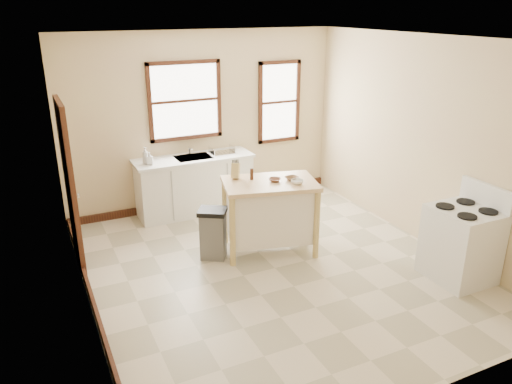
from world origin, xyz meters
TOP-DOWN VIEW (x-y plane):
  - floor at (0.00, 0.00)m, footprint 5.00×5.00m
  - ceiling at (0.00, 0.00)m, footprint 5.00×5.00m
  - wall_back at (0.00, 2.50)m, footprint 4.50×0.04m
  - wall_left at (-2.25, 0.00)m, footprint 0.04×5.00m
  - wall_right at (2.25, 0.00)m, footprint 0.04×5.00m
  - window_main at (-0.30, 2.48)m, footprint 1.17×0.06m
  - window_side at (1.35, 2.48)m, footprint 0.77×0.06m
  - door_left at (-2.21, 1.30)m, footprint 0.06×0.90m
  - baseboard_back at (0.00, 2.47)m, footprint 4.50×0.04m
  - baseboard_left at (-2.22, 0.00)m, footprint 0.04×5.00m
  - sink_counter at (-0.30, 2.20)m, footprint 1.86×0.62m
  - faucet at (-0.30, 2.38)m, footprint 0.03×0.03m
  - soap_bottle_a at (-1.05, 2.18)m, footprint 0.13×0.13m
  - soap_bottle_b at (-1.01, 2.10)m, footprint 0.11×0.11m
  - dish_rack at (0.18, 2.19)m, footprint 0.45×0.40m
  - kitchen_island at (0.17, 0.49)m, footprint 1.36×1.04m
  - knife_block at (-0.19, 0.80)m, footprint 0.14×0.14m
  - pepper_grinder at (-0.01, 0.67)m, footprint 0.05×0.05m
  - bowl_a at (0.23, 0.47)m, footprint 0.22×0.22m
  - bowl_b at (0.46, 0.43)m, footprint 0.20×0.20m
  - bowl_c at (0.45, 0.27)m, footprint 0.18×0.18m
  - trash_bin at (-0.59, 0.62)m, footprint 0.46×0.44m
  - gas_stove at (1.91, -1.16)m, footprint 0.72×0.73m

SIDE VIEW (x-z plane):
  - floor at x=0.00m, z-range 0.00..0.00m
  - baseboard_back at x=0.00m, z-range 0.00..0.12m
  - baseboard_left at x=-2.22m, z-range 0.00..0.12m
  - trash_bin at x=-0.59m, z-range 0.00..0.69m
  - sink_counter at x=-0.30m, z-range 0.00..0.92m
  - kitchen_island at x=0.17m, z-range 0.00..0.99m
  - gas_stove at x=1.91m, z-range 0.00..1.17m
  - dish_rack at x=0.18m, z-range 0.92..1.01m
  - bowl_a at x=0.23m, z-range 0.99..1.03m
  - bowl_b at x=0.46m, z-range 0.99..1.03m
  - bowl_c at x=0.45m, z-range 0.99..1.04m
  - soap_bottle_b at x=-1.01m, z-range 0.92..1.11m
  - faucet at x=-0.30m, z-range 0.92..1.14m
  - soap_bottle_a at x=-1.05m, z-range 0.92..1.17m
  - door_left at x=-2.21m, z-range 0.00..2.10m
  - pepper_grinder at x=-0.01m, z-range 0.99..1.14m
  - knife_block at x=-0.19m, z-range 0.99..1.19m
  - wall_back at x=0.00m, z-range 0.00..2.80m
  - wall_left at x=-2.25m, z-range 0.00..2.80m
  - wall_right at x=2.25m, z-range 0.00..2.80m
  - window_side at x=1.35m, z-range 0.92..2.29m
  - window_main at x=-0.30m, z-range 1.14..2.36m
  - ceiling at x=0.00m, z-range 2.80..2.80m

